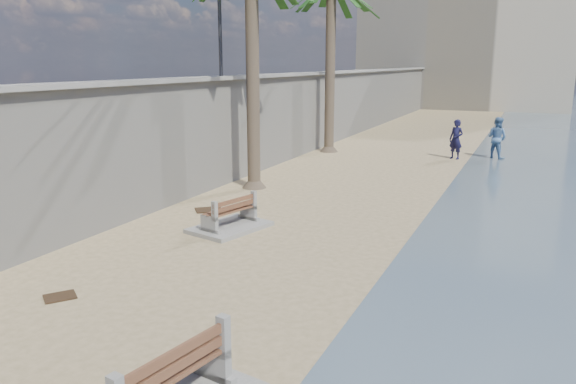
# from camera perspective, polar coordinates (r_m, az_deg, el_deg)

# --- Properties ---
(seawall) EXTENTS (0.45, 70.00, 3.50)m
(seawall) POSITION_cam_1_polar(r_m,az_deg,el_deg) (26.22, 2.11, 8.00)
(seawall) COLOR gray
(seawall) RESTS_ON ground_plane
(wall_cap) EXTENTS (0.80, 70.00, 0.12)m
(wall_cap) POSITION_cam_1_polar(r_m,az_deg,el_deg) (26.12, 2.14, 11.94)
(wall_cap) COLOR gray
(wall_cap) RESTS_ON seawall
(end_building) EXTENTS (18.00, 12.00, 14.00)m
(end_building) POSITION_cam_1_polar(r_m,az_deg,el_deg) (56.71, 17.91, 15.42)
(end_building) COLOR #B7AA93
(end_building) RESTS_ON ground_plane
(bench_far) EXTENTS (1.73, 2.17, 0.80)m
(bench_far) POSITION_cam_1_polar(r_m,az_deg,el_deg) (13.96, -5.95, -2.41)
(bench_far) COLOR gray
(bench_far) RESTS_ON ground_plane
(person_a) EXTENTS (0.84, 0.73, 1.94)m
(person_a) POSITION_cam_1_polar(r_m,az_deg,el_deg) (25.04, 16.72, 5.43)
(person_a) COLOR #131234
(person_a) RESTS_ON ground_plane
(person_b) EXTENTS (1.18, 1.09, 1.97)m
(person_b) POSITION_cam_1_polar(r_m,az_deg,el_deg) (25.75, 20.47, 5.39)
(person_b) COLOR #4D719F
(person_b) RESTS_ON ground_plane
(debris_c) EXTENTS (0.93, 0.91, 0.03)m
(debris_c) POSITION_cam_1_polar(r_m,az_deg,el_deg) (15.90, -8.05, -1.79)
(debris_c) COLOR #382616
(debris_c) RESTS_ON ground_plane
(debris_d) EXTENTS (0.66, 0.68, 0.03)m
(debris_d) POSITION_cam_1_polar(r_m,az_deg,el_deg) (10.85, -22.16, -9.82)
(debris_d) COLOR #382616
(debris_d) RESTS_ON ground_plane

